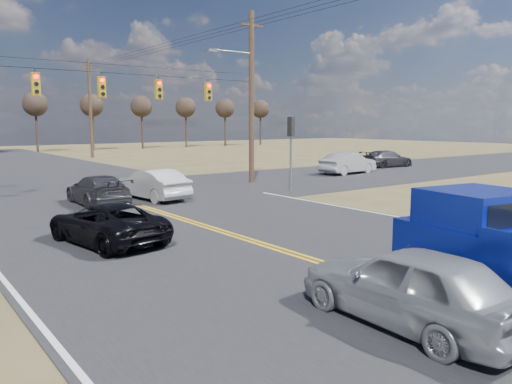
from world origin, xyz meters
TOP-DOWN VIEW (x-y plane):
  - ground at (0.00, 0.00)m, footprint 160.00×160.00m
  - road_main at (0.00, 10.00)m, footprint 14.00×120.00m
  - road_cross at (0.00, 18.00)m, footprint 120.00×12.00m
  - signal_gantry at (0.50, 17.79)m, footprint 19.60×4.83m
  - utility_poles at (0.00, 17.00)m, footprint 19.60×58.32m
  - treeline at (0.00, 26.96)m, footprint 87.00×117.80m
  - silver_suv at (-1.53, -0.90)m, footprint 1.85×4.34m
  - black_suv at (-3.58, 8.35)m, footprint 2.69×4.65m
  - white_car_queue at (1.33, 15.50)m, footprint 1.99×4.53m
  - dgrey_car_queue at (-1.27, 15.50)m, footprint 2.04×4.62m
  - cross_car_east_near at (17.61, 18.13)m, footprint 1.99×4.74m
  - cross_car_east_far at (24.28, 19.99)m, footprint 2.27×4.87m

SIDE VIEW (x-z plane):
  - ground at x=0.00m, z-range 0.00..0.00m
  - road_main at x=0.00m, z-range -0.01..0.01m
  - road_cross at x=0.00m, z-range -0.01..0.01m
  - black_suv at x=-3.58m, z-range 0.00..1.22m
  - dgrey_car_queue at x=-1.27m, z-range 0.00..1.32m
  - cross_car_east_far at x=24.28m, z-range 0.00..1.37m
  - white_car_queue at x=1.33m, z-range 0.00..1.45m
  - silver_suv at x=-1.53m, z-range 0.00..1.46m
  - cross_car_east_near at x=17.61m, z-range 0.00..1.52m
  - signal_gantry at x=0.50m, z-range 0.06..10.06m
  - utility_poles at x=0.00m, z-range 0.23..10.23m
  - treeline at x=0.00m, z-range 2.00..9.40m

